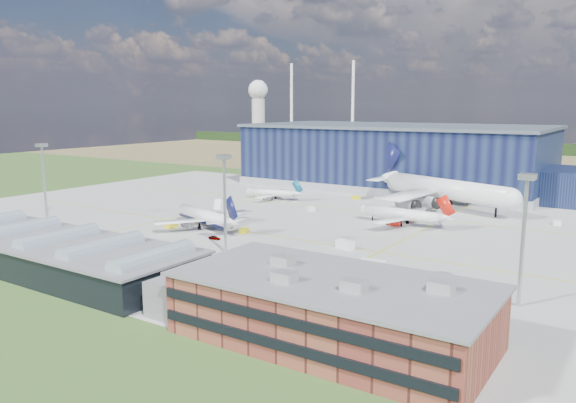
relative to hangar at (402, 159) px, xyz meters
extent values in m
plane|color=#30521F|center=(-2.81, -94.80, -11.62)|extent=(600.00, 600.00, 0.00)
cube|color=#9C9C97|center=(-2.81, -84.80, -11.59)|extent=(220.00, 160.00, 0.06)
cube|color=#D5D10B|center=(-2.81, -104.80, -11.54)|extent=(180.00, 0.40, 0.02)
cube|color=#D5D10B|center=(-2.81, -59.80, -11.54)|extent=(180.00, 0.40, 0.02)
cube|color=#D5D10B|center=(-32.81, -84.80, -11.54)|extent=(0.40, 120.00, 0.02)
cube|color=#D5D10B|center=(37.19, -84.80, -11.54)|extent=(0.40, 120.00, 0.02)
cube|color=brown|center=(-2.81, 125.20, -11.62)|extent=(600.00, 220.00, 0.01)
cube|color=black|center=(-2.81, 205.20, -7.62)|extent=(600.00, 8.00, 8.00)
cylinder|color=white|center=(-182.81, 195.20, 23.38)|extent=(2.40, 2.40, 70.00)
cylinder|color=white|center=(-122.81, 195.20, 23.38)|extent=(2.40, 2.40, 70.00)
cylinder|color=silver|center=(-222.81, 200.20, 8.38)|extent=(12.00, 12.00, 40.00)
sphere|color=white|center=(-222.81, 200.20, 36.38)|extent=(18.00, 18.00, 18.00)
cube|color=#101335|center=(-2.81, 0.20, 0.88)|extent=(120.00, 60.00, 25.00)
cube|color=#8F959C|center=(-2.81, 0.20, -10.02)|extent=(121.00, 61.00, 3.20)
cube|color=#505B65|center=(-2.81, 0.20, 13.88)|extent=(122.00, 62.00, 1.20)
cube|color=brown|center=(52.19, -154.80, -7.12)|extent=(45.00, 22.00, 9.00)
cube|color=slate|center=(52.19, -154.80, -2.42)|extent=(46.00, 23.00, 0.50)
cube|color=black|center=(52.19, -166.00, -8.62)|extent=(44.00, 0.40, 1.40)
cube|color=black|center=(52.19, -166.00, -5.12)|extent=(44.00, 0.40, 1.40)
cube|color=black|center=(52.19, -143.60, -8.62)|extent=(44.00, 0.40, 1.40)
cube|color=black|center=(52.19, -143.60, -5.12)|extent=(44.00, 0.40, 1.40)
cube|color=silver|center=(42.19, -152.80, -1.52)|extent=(3.20, 2.60, 1.60)
cube|color=silver|center=(57.19, -157.80, -1.52)|extent=(3.20, 2.60, 1.60)
cube|color=silver|center=(67.19, -151.80, -1.52)|extent=(3.20, 2.60, 1.60)
cube|color=silver|center=(47.19, -159.80, -1.52)|extent=(3.20, 2.60, 1.60)
cube|color=black|center=(-12.81, -154.80, -8.62)|extent=(65.00, 22.00, 6.00)
cube|color=slate|center=(-12.81, -154.80, -5.42)|extent=(66.00, 23.00, 0.50)
cube|color=slate|center=(27.19, -154.80, -8.62)|extent=(10.00, 18.00, 6.00)
cylinder|color=#92A4B5|center=(-26.81, -154.80, -5.22)|extent=(4.40, 18.00, 4.40)
cylinder|color=#92A4B5|center=(-12.81, -154.80, -5.22)|extent=(4.40, 18.00, 4.40)
cylinder|color=#92A4B5|center=(1.19, -154.80, -5.22)|extent=(4.40, 18.00, 4.40)
cylinder|color=#92A4B5|center=(15.19, -154.80, -5.22)|extent=(4.40, 18.00, 4.40)
cylinder|color=#A8ABAF|center=(-62.81, -124.80, -0.62)|extent=(0.70, 0.70, 22.00)
cube|color=#A8ABAF|center=(-62.81, -124.80, 10.88)|extent=(2.60, 2.60, 1.00)
cylinder|color=#A8ABAF|center=(7.19, -124.80, -0.62)|extent=(0.70, 0.70, 22.00)
cube|color=#A8ABAF|center=(7.19, -124.80, 10.88)|extent=(2.60, 2.60, 1.00)
cylinder|color=#A8ABAF|center=(72.19, -124.80, -0.62)|extent=(0.70, 0.70, 22.00)
cube|color=#A8ABAF|center=(72.19, -124.80, 10.88)|extent=(2.60, 2.60, 1.00)
cube|color=yellow|center=(-1.62, -106.45, -10.96)|extent=(2.79, 3.58, 1.31)
cube|color=yellow|center=(-22.93, -112.45, -10.90)|extent=(2.23, 3.32, 1.43)
cube|color=white|center=(28.93, -106.19, -10.57)|extent=(5.22, 3.61, 2.09)
cube|color=white|center=(67.37, -48.25, -10.94)|extent=(2.75, 3.50, 1.34)
cube|color=yellow|center=(-1.34, -40.06, -10.93)|extent=(2.94, 3.63, 1.38)
cube|color=white|center=(-3.52, -68.43, -10.91)|extent=(3.90, 3.71, 1.41)
cube|color=white|center=(42.69, -120.17, -10.35)|extent=(5.60, 3.31, 2.53)
cube|color=white|center=(-22.77, -91.41, -9.86)|extent=(4.13, 5.90, 3.51)
imported|color=#99999E|center=(-3.34, -116.63, -11.07)|extent=(3.32, 1.70, 1.08)
imported|color=#99999E|center=(-8.11, -142.80, -10.95)|extent=(4.30, 2.81, 1.34)
camera|label=1|loc=(89.80, -223.39, 22.53)|focal=35.00mm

